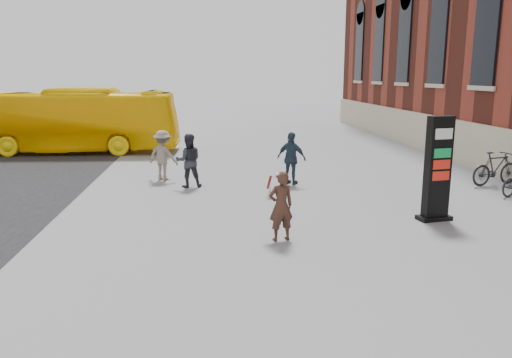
{
  "coord_description": "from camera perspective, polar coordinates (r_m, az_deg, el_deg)",
  "views": [
    {
      "loc": [
        -0.97,
        -10.45,
        3.67
      ],
      "look_at": [
        0.14,
        1.19,
        1.21
      ],
      "focal_mm": 35.0,
      "sensor_mm": 36.0,
      "label": 1
    }
  ],
  "objects": [
    {
      "name": "pedestrian_a",
      "position": [
        16.56,
        -7.72,
        2.09
      ],
      "size": [
        0.92,
        0.75,
        1.77
      ],
      "primitive_type": "imported",
      "rotation": [
        0.0,
        0.0,
        3.24
      ],
      "color": "#292A32",
      "rests_on": "ground"
    },
    {
      "name": "woman",
      "position": [
        11.13,
        2.85,
        -3.0
      ],
      "size": [
        0.7,
        0.66,
        1.59
      ],
      "rotation": [
        0.0,
        0.0,
        3.39
      ],
      "color": "#321D14",
      "rests_on": "ground"
    },
    {
      "name": "pedestrian_c",
      "position": [
        16.87,
        4.08,
        2.36
      ],
      "size": [
        1.1,
        0.95,
        1.78
      ],
      "primitive_type": "imported",
      "rotation": [
        0.0,
        0.0,
        2.54
      ],
      "color": "#263848",
      "rests_on": "ground"
    },
    {
      "name": "pedestrian_b",
      "position": [
        17.83,
        -10.59,
        2.67
      ],
      "size": [
        1.31,
        1.12,
        1.76
      ],
      "primitive_type": "imported",
      "rotation": [
        0.0,
        0.0,
        2.63
      ],
      "color": "gray",
      "rests_on": "ground"
    },
    {
      "name": "bike_7",
      "position": [
        18.55,
        25.71,
        1.1
      ],
      "size": [
        2.0,
        1.0,
        1.15
      ],
      "primitive_type": "imported",
      "rotation": [
        0.0,
        0.0,
        1.82
      ],
      "color": "#232228",
      "rests_on": "ground"
    },
    {
      "name": "ground",
      "position": [
        11.12,
        -0.14,
        -7.39
      ],
      "size": [
        100.0,
        100.0,
        0.0
      ],
      "primitive_type": "plane",
      "color": "#9E9EA3"
    },
    {
      "name": "info_pylon",
      "position": [
        13.38,
        20.04,
        1.08
      ],
      "size": [
        0.92,
        0.58,
        2.66
      ],
      "rotation": [
        0.0,
        0.0,
        0.19
      ],
      "color": "black",
      "rests_on": "ground"
    },
    {
      "name": "bus",
      "position": [
        25.44,
        -21.34,
        6.22
      ],
      "size": [
        10.98,
        3.06,
        3.03
      ],
      "primitive_type": "imported",
      "rotation": [
        0.0,
        0.0,
        1.52
      ],
      "color": "yellow",
      "rests_on": "road"
    }
  ]
}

